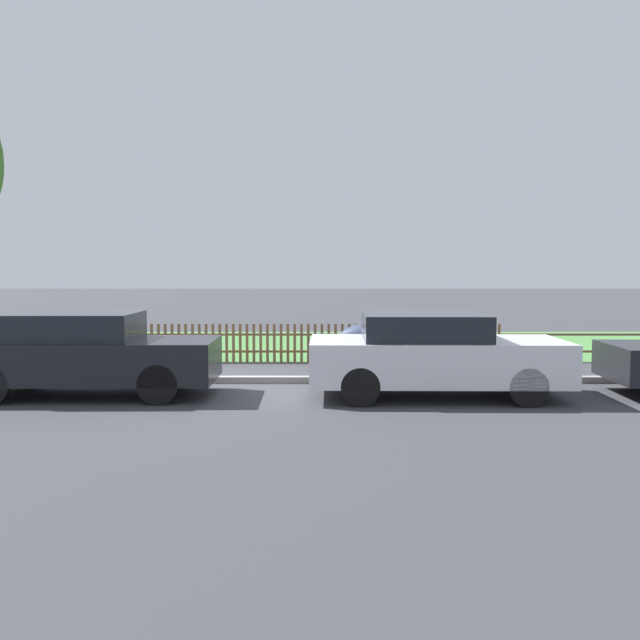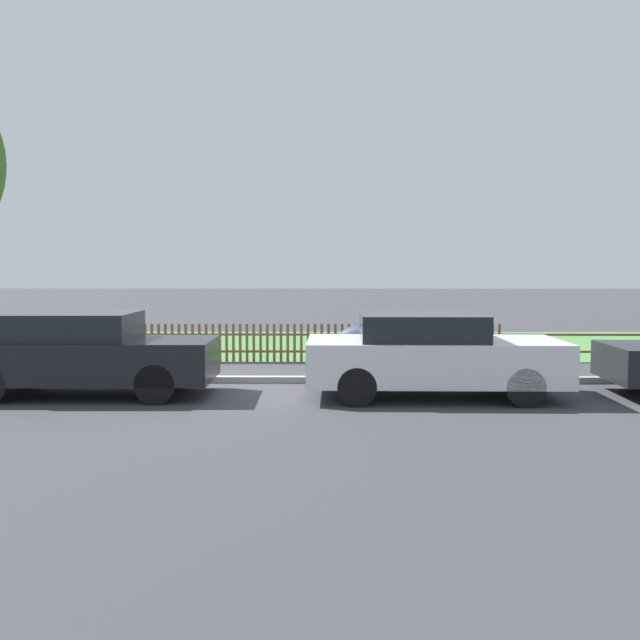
# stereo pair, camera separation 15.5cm
# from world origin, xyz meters

# --- Properties ---
(ground_plane) EXTENTS (120.00, 120.00, 0.00)m
(ground_plane) POSITION_xyz_m (0.00, 0.00, 0.00)
(ground_plane) COLOR #38383D
(kerb_stone) EXTENTS (43.58, 0.20, 0.12)m
(kerb_stone) POSITION_xyz_m (0.00, 0.10, 0.06)
(kerb_stone) COLOR gray
(kerb_stone) RESTS_ON ground
(grass_strip) EXTENTS (43.58, 7.54, 0.01)m
(grass_strip) POSITION_xyz_m (0.00, 6.74, 0.01)
(grass_strip) COLOR #477F3D
(grass_strip) RESTS_ON ground
(park_fence) EXTENTS (43.58, 0.05, 0.87)m
(park_fence) POSITION_xyz_m (-0.00, 2.99, 0.44)
(park_fence) COLOR brown
(park_fence) RESTS_ON ground
(parked_car_navy_estate) EXTENTS (4.22, 1.74, 1.39)m
(parked_car_navy_estate) POSITION_xyz_m (-1.85, -1.27, 0.72)
(parked_car_navy_estate) COLOR black
(parked_car_navy_estate) RESTS_ON ground
(parked_car_red_compact) EXTENTS (4.17, 1.92, 1.38)m
(parked_car_red_compact) POSITION_xyz_m (3.90, -1.32, 0.71)
(parked_car_red_compact) COLOR silver
(parked_car_red_compact) RESTS_ON ground
(covered_motorcycle) EXTENTS (2.05, 0.94, 1.00)m
(covered_motorcycle) POSITION_xyz_m (3.43, 2.05, 0.62)
(covered_motorcycle) COLOR black
(covered_motorcycle) RESTS_ON ground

